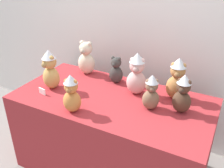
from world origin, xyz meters
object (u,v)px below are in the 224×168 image
(teddy_bear_blush, at_px, (137,74))
(teddy_bear_honey, at_px, (50,70))
(teddy_bear_caramel, at_px, (177,79))
(display_table, at_px, (112,134))
(teddy_bear_cocoa, at_px, (183,94))
(teddy_bear_cream, at_px, (86,59))
(teddy_bear_ginger, at_px, (72,94))
(teddy_bear_mocha, at_px, (151,93))
(teddy_bear_charcoal, at_px, (116,71))

(teddy_bear_blush, bearing_deg, teddy_bear_honey, -172.97)
(teddy_bear_caramel, distance_m, teddy_bear_honey, 0.99)
(display_table, bearing_deg, teddy_bear_cocoa, 6.29)
(teddy_bear_cocoa, bearing_deg, display_table, -169.96)
(teddy_bear_cream, bearing_deg, teddy_bear_ginger, -69.56)
(teddy_bear_ginger, xyz_separation_m, teddy_bear_cream, (-0.26, 0.58, 0.01))
(teddy_bear_mocha, bearing_deg, teddy_bear_cream, 130.24)
(display_table, bearing_deg, teddy_bear_cream, 145.07)
(display_table, height_order, teddy_bear_cocoa, teddy_bear_cocoa)
(teddy_bear_charcoal, relative_size, teddy_bear_blush, 0.69)
(teddy_bear_caramel, height_order, teddy_bear_blush, teddy_bear_blush)
(teddy_bear_ginger, distance_m, teddy_bear_blush, 0.53)
(teddy_bear_cocoa, relative_size, teddy_bear_honey, 0.86)
(teddy_bear_caramel, bearing_deg, teddy_bear_cream, 164.17)
(teddy_bear_cocoa, xyz_separation_m, teddy_bear_blush, (-0.38, 0.10, 0.03))
(teddy_bear_ginger, xyz_separation_m, teddy_bear_honey, (-0.35, 0.21, 0.02))
(teddy_bear_cocoa, distance_m, teddy_bear_ginger, 0.75)
(teddy_bear_ginger, relative_size, teddy_bear_honey, 0.85)
(teddy_bear_caramel, height_order, teddy_bear_cream, teddy_bear_caramel)
(teddy_bear_cocoa, distance_m, teddy_bear_mocha, 0.21)
(teddy_bear_ginger, distance_m, teddy_bear_cream, 0.63)
(teddy_bear_blush, bearing_deg, teddy_bear_ginger, -136.50)
(display_table, height_order, teddy_bear_honey, teddy_bear_honey)
(teddy_bear_charcoal, bearing_deg, teddy_bear_caramel, -2.64)
(teddy_bear_charcoal, bearing_deg, teddy_bear_mocha, -32.20)
(display_table, height_order, teddy_bear_charcoal, teddy_bear_charcoal)
(teddy_bear_charcoal, distance_m, teddy_bear_blush, 0.25)
(teddy_bear_cocoa, relative_size, teddy_bear_charcoal, 1.21)
(display_table, distance_m, teddy_bear_cream, 0.71)
(teddy_bear_cocoa, bearing_deg, teddy_bear_charcoal, 166.04)
(teddy_bear_cream, bearing_deg, teddy_bear_mocha, -25.47)
(teddy_bear_honey, relative_size, teddy_bear_mocha, 1.25)
(teddy_bear_ginger, height_order, teddy_bear_cream, teddy_bear_cream)
(teddy_bear_ginger, distance_m, teddy_bear_charcoal, 0.54)
(teddy_bear_cocoa, height_order, teddy_bear_blush, teddy_bear_blush)
(teddy_bear_mocha, bearing_deg, teddy_bear_blush, 110.57)
(teddy_bear_cocoa, xyz_separation_m, teddy_bear_charcoal, (-0.60, 0.19, -0.03))
(teddy_bear_blush, height_order, teddy_bear_mocha, teddy_bear_blush)
(teddy_bear_cream, bearing_deg, teddy_bear_cocoa, -17.50)
(display_table, relative_size, teddy_bear_blush, 4.49)
(teddy_bear_blush, bearing_deg, teddy_bear_charcoal, 144.00)
(teddy_bear_honey, bearing_deg, teddy_bear_mocha, 21.38)
(display_table, relative_size, teddy_bear_ginger, 5.39)
(display_table, relative_size, teddy_bear_cocoa, 5.33)
(teddy_bear_mocha, distance_m, teddy_bear_cream, 0.78)
(display_table, distance_m, teddy_bear_honey, 0.73)
(teddy_bear_caramel, distance_m, teddy_bear_blush, 0.30)
(display_table, distance_m, teddy_bear_cocoa, 0.71)
(teddy_bear_caramel, bearing_deg, teddy_bear_honey, -173.27)
(display_table, relative_size, teddy_bear_mocha, 5.74)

